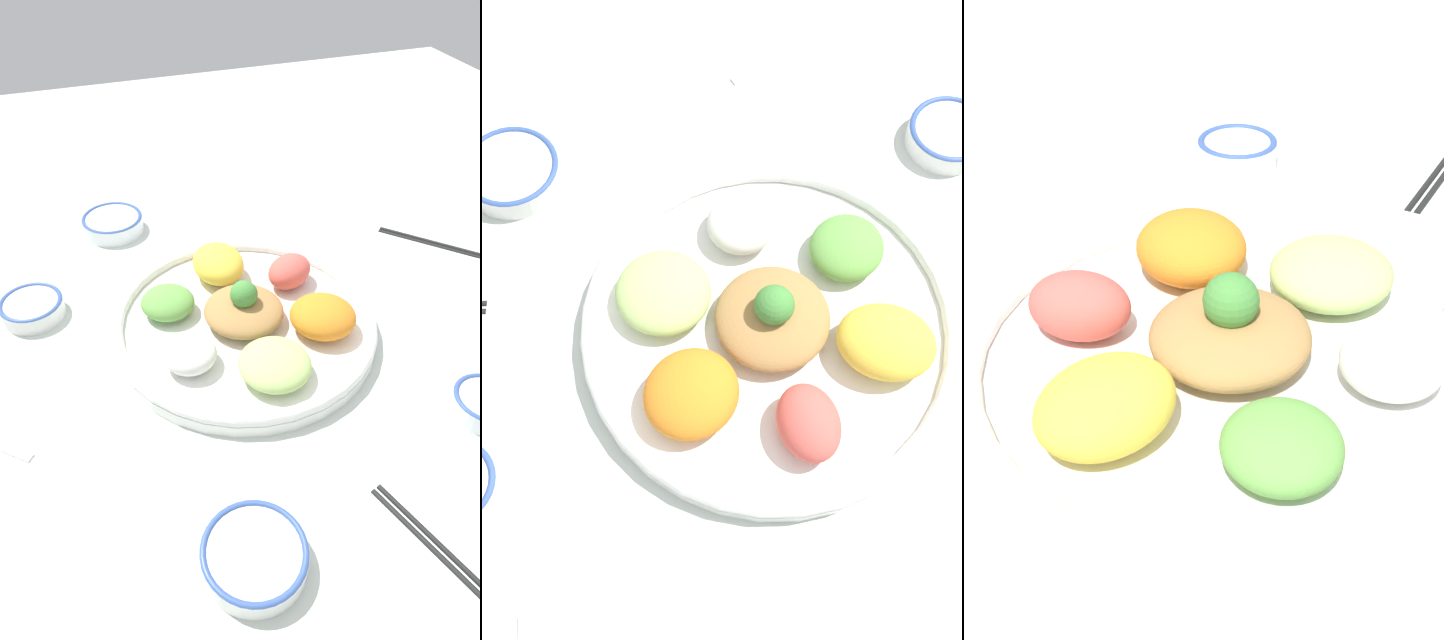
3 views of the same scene
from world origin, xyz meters
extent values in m
plane|color=silver|center=(0.00, 0.00, 0.00)|extent=(2.40, 2.40, 0.00)
cylinder|color=white|center=(0.02, 0.03, 0.01)|extent=(0.41, 0.41, 0.02)
torus|color=white|center=(0.02, 0.03, 0.03)|extent=(0.41, 0.41, 0.02)
ellipsoid|color=white|center=(0.08, -0.07, 0.04)|extent=(0.11, 0.11, 0.04)
ellipsoid|color=#B7DB7A|center=(0.14, 0.03, 0.04)|extent=(0.11, 0.11, 0.04)
ellipsoid|color=orange|center=(0.08, 0.14, 0.05)|extent=(0.13, 0.13, 0.05)
ellipsoid|color=#E55B51|center=(-0.04, 0.13, 0.05)|extent=(0.10, 0.10, 0.05)
ellipsoid|color=yellow|center=(-0.10, 0.03, 0.05)|extent=(0.11, 0.09, 0.05)
ellipsoid|color=#6BAD4C|center=(-0.04, -0.08, 0.04)|extent=(0.11, 0.11, 0.04)
ellipsoid|color=#AD7F47|center=(0.02, 0.03, 0.04)|extent=(0.12, 0.12, 0.04)
sphere|color=#478E3D|center=(0.02, 0.03, 0.07)|extent=(0.04, 0.04, 0.04)
cylinder|color=white|center=(0.28, 0.28, 0.01)|extent=(0.09, 0.09, 0.03)
torus|color=#38569E|center=(0.28, 0.28, 0.03)|extent=(0.09, 0.09, 0.01)
cylinder|color=maroon|center=(0.28, 0.28, 0.03)|extent=(0.07, 0.07, 0.00)
cylinder|color=black|center=(0.44, 0.13, 0.00)|extent=(0.21, 0.07, 0.01)
cube|color=white|center=(0.16, 0.42, 0.00)|extent=(0.04, 0.08, 0.01)
ellipsoid|color=white|center=(0.18, 0.36, 0.00)|extent=(0.06, 0.06, 0.01)
camera|label=1|loc=(0.60, -0.18, 0.59)|focal=30.00mm
camera|label=2|loc=(-0.02, 0.36, 0.77)|focal=42.00mm
camera|label=3|loc=(-0.36, -0.34, 0.45)|focal=50.00mm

